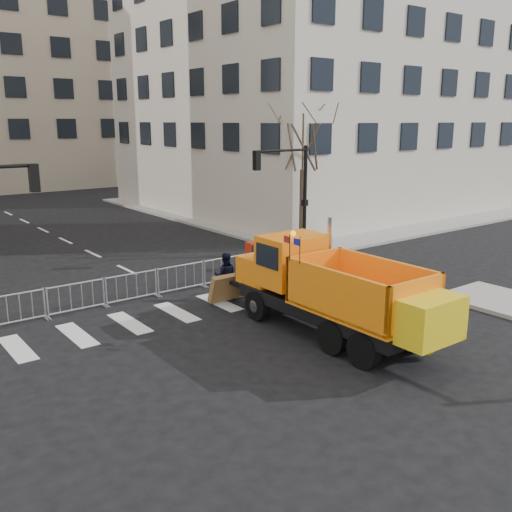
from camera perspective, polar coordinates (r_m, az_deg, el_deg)
ground at (r=16.79m, az=4.88°, el=-9.77°), size 120.00×120.00×0.00m
sidewalk_back at (r=23.38m, az=-9.21°, el=-2.94°), size 64.00×5.00×0.15m
traffic_light_right at (r=28.45m, az=4.90°, el=5.53°), size 0.18×0.18×5.40m
crowd_barriers at (r=22.15m, az=-9.86°, el=-2.61°), size 12.60×0.60×1.10m
street_tree at (r=29.53m, az=4.65°, el=7.87°), size 3.00×3.00×7.50m
plow_truck at (r=17.70m, az=7.80°, el=-3.24°), size 2.96×9.06×3.51m
cop_a at (r=22.31m, az=0.89°, el=-1.52°), size 0.63×0.43×1.68m
cop_b at (r=21.54m, az=-3.07°, el=-1.96°), size 1.09×1.04×1.77m
cop_c at (r=21.16m, az=1.11°, el=-2.17°), size 1.15×0.86×1.81m
newspaper_box at (r=25.73m, az=-0.45°, el=0.19°), size 0.50×0.46×1.10m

